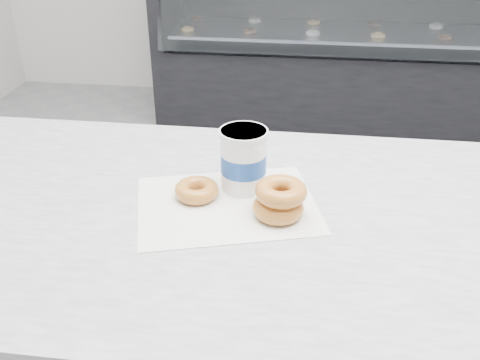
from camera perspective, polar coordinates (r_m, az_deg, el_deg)
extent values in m
plane|color=gray|center=(2.06, 11.69, -16.18)|extent=(5.00, 5.00, 0.00)
cube|color=silver|center=(1.04, 18.14, -5.53)|extent=(3.06, 0.76, 0.04)
cube|color=black|center=(3.74, 10.54, 10.32)|extent=(2.40, 0.70, 0.50)
cube|color=silver|center=(3.65, 11.03, 15.20)|extent=(2.20, 0.55, 0.02)
cube|color=silver|center=(1.03, -1.39, -2.63)|extent=(0.40, 0.34, 0.00)
torus|color=orange|center=(1.05, -4.65, -1.09)|extent=(0.11, 0.11, 0.03)
torus|color=orange|center=(0.99, 4.08, -2.95)|extent=(0.10, 0.10, 0.03)
torus|color=orange|center=(0.98, 4.40, -1.22)|extent=(0.13, 0.13, 0.03)
cylinder|color=white|center=(1.06, 0.37, 2.15)|extent=(0.10, 0.10, 0.13)
cylinder|color=white|center=(1.03, 0.38, 5.16)|extent=(0.10, 0.10, 0.01)
cylinder|color=#1B4396|center=(1.06, 0.37, 1.88)|extent=(0.10, 0.10, 0.04)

